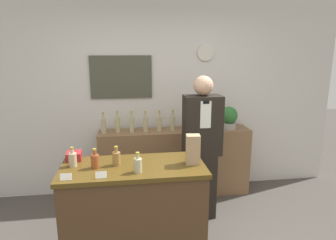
{
  "coord_description": "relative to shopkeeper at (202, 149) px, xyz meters",
  "views": [
    {
      "loc": [
        -0.39,
        -2.06,
        1.98
      ],
      "look_at": [
        0.06,
        1.1,
        1.22
      ],
      "focal_mm": 32.0,
      "sensor_mm": 36.0,
      "label": 1
    }
  ],
  "objects": [
    {
      "name": "counter_bottle_2",
      "position": [
        -0.96,
        -0.69,
        0.19
      ],
      "size": [
        0.07,
        0.07,
        0.18
      ],
      "color": "olive",
      "rests_on": "display_counter"
    },
    {
      "name": "shopkeeper",
      "position": [
        0.0,
        0.0,
        0.0
      ],
      "size": [
        0.43,
        0.27,
        1.7
      ],
      "color": "black",
      "rests_on": "ground_plane"
    },
    {
      "name": "shelf_bottle_1",
      "position": [
        -0.97,
        0.6,
        0.18
      ],
      "size": [
        0.07,
        0.07,
        0.28
      ],
      "color": "tan",
      "rests_on": "back_shelf"
    },
    {
      "name": "shelf_bottle_0",
      "position": [
        -1.15,
        0.57,
        0.18
      ],
      "size": [
        0.07,
        0.07,
        0.28
      ],
      "color": "tan",
      "rests_on": "back_shelf"
    },
    {
      "name": "shelf_bottle_2",
      "position": [
        -0.79,
        0.58,
        0.18
      ],
      "size": [
        0.07,
        0.07,
        0.28
      ],
      "color": "tan",
      "rests_on": "back_shelf"
    },
    {
      "name": "counter_bottle_1",
      "position": [
        -1.14,
        -0.73,
        0.19
      ],
      "size": [
        0.07,
        0.07,
        0.18
      ],
      "color": "brown",
      "rests_on": "display_counter"
    },
    {
      "name": "shelf_bottle_5",
      "position": [
        -0.25,
        0.59,
        0.18
      ],
      "size": [
        0.07,
        0.07,
        0.28
      ],
      "color": "tan",
      "rests_on": "back_shelf"
    },
    {
      "name": "shelf_bottle_6",
      "position": [
        -0.07,
        0.58,
        0.18
      ],
      "size": [
        0.07,
        0.07,
        0.28
      ],
      "color": "tan",
      "rests_on": "back_shelf"
    },
    {
      "name": "back_wall",
      "position": [
        -0.47,
        0.83,
        0.51
      ],
      "size": [
        5.2,
        0.09,
        2.7
      ],
      "color": "silver",
      "rests_on": "ground_plane"
    },
    {
      "name": "gift_box",
      "position": [
        -1.36,
        -0.49,
        0.16
      ],
      "size": [
        0.14,
        0.15,
        0.08
      ],
      "color": "maroon",
      "rests_on": "display_counter"
    },
    {
      "name": "paper_bag",
      "position": [
        -0.28,
        -0.75,
        0.26
      ],
      "size": [
        0.13,
        0.11,
        0.27
      ],
      "color": "tan",
      "rests_on": "display_counter"
    },
    {
      "name": "shelf_bottle_4",
      "position": [
        -0.43,
        0.57,
        0.18
      ],
      "size": [
        0.07,
        0.07,
        0.28
      ],
      "color": "tan",
      "rests_on": "back_shelf"
    },
    {
      "name": "potted_plant",
      "position": [
        0.51,
        0.56,
        0.23
      ],
      "size": [
        0.24,
        0.24,
        0.31
      ],
      "color": "#9E998E",
      "rests_on": "back_shelf"
    },
    {
      "name": "back_shelf",
      "position": [
        -0.22,
        0.59,
        -0.39
      ],
      "size": [
        2.03,
        0.37,
        0.92
      ],
      "color": "brown",
      "rests_on": "ground_plane"
    },
    {
      "name": "price_card_left",
      "position": [
        -1.35,
        -0.95,
        0.15
      ],
      "size": [
        0.09,
        0.02,
        0.06
      ],
      "color": "white",
      "rests_on": "display_counter"
    },
    {
      "name": "shelf_bottle_3",
      "position": [
        -0.61,
        0.58,
        0.18
      ],
      "size": [
        0.07,
        0.07,
        0.28
      ],
      "color": "tan",
      "rests_on": "back_shelf"
    },
    {
      "name": "shelf_bottle_8",
      "position": [
        0.29,
        0.6,
        0.18
      ],
      "size": [
        0.07,
        0.07,
        0.28
      ],
      "color": "tan",
      "rests_on": "back_shelf"
    },
    {
      "name": "counter_bottle_0",
      "position": [
        -1.34,
        -0.66,
        0.19
      ],
      "size": [
        0.07,
        0.07,
        0.18
      ],
      "color": "tan",
      "rests_on": "display_counter"
    },
    {
      "name": "counter_bottle_3",
      "position": [
        -0.78,
        -0.87,
        0.19
      ],
      "size": [
        0.07,
        0.07,
        0.18
      ],
      "color": "#B3AE86",
      "rests_on": "display_counter"
    },
    {
      "name": "price_card_right",
      "position": [
        -1.08,
        -0.95,
        0.15
      ],
      "size": [
        0.09,
        0.02,
        0.06
      ],
      "color": "white",
      "rests_on": "display_counter"
    },
    {
      "name": "shelf_bottle_7",
      "position": [
        0.11,
        0.6,
        0.18
      ],
      "size": [
        0.07,
        0.07,
        0.28
      ],
      "color": "tan",
      "rests_on": "back_shelf"
    },
    {
      "name": "display_counter",
      "position": [
        -0.81,
        -0.72,
        -0.36
      ],
      "size": [
        1.28,
        0.6,
        0.97
      ],
      "color": "#4C331E",
      "rests_on": "ground_plane"
    }
  ]
}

